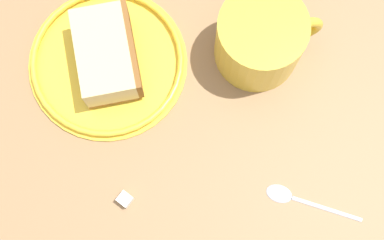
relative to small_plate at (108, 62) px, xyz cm
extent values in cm
cube|color=#936D47|center=(8.87, -5.52, -2.08)|extent=(120.24, 120.24, 2.77)
cylinder|color=yellow|center=(0.00, 0.00, -0.34)|extent=(18.65, 18.65, 0.70)
torus|color=yellow|center=(0.00, 0.00, 0.37)|extent=(17.87, 17.87, 0.71)
cube|color=brown|center=(0.00, 0.00, 0.31)|extent=(10.31, 11.87, 0.60)
cube|color=#DBC184|center=(0.00, 0.00, 2.71)|extent=(10.31, 11.87, 4.19)
cube|color=brown|center=(2.78, 1.65, 2.71)|extent=(5.78, 9.18, 4.19)
cylinder|color=gold|center=(15.90, 7.19, 3.57)|extent=(9.83, 9.83, 8.52)
cylinder|color=black|center=(15.90, 7.19, 6.87)|extent=(8.65, 8.65, 0.40)
torus|color=gold|center=(19.98, 9.94, 3.57)|extent=(4.59, 3.58, 4.82)
ellipsoid|color=silver|center=(23.62, -7.76, -0.29)|extent=(3.06, 2.09, 0.80)
cylinder|color=silver|center=(29.14, -7.59, -0.44)|extent=(8.07, 0.75, 0.50)
cube|color=white|center=(7.63, -14.18, 0.01)|extent=(1.77, 1.77, 1.40)
camera|label=1|loc=(16.47, -16.81, 65.35)|focal=54.94mm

